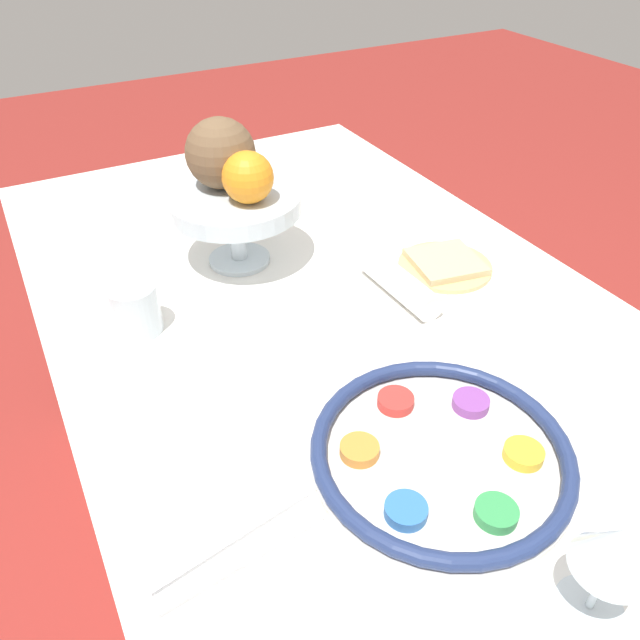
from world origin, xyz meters
name	(u,v)px	position (x,y,z in m)	size (l,w,h in m)	color
ground_plane	(342,580)	(0.00, 0.00, 0.00)	(8.00, 8.00, 0.00)	maroon
dining_table	(346,477)	(0.00, 0.00, 0.35)	(1.59, 0.86, 0.71)	white
seder_plate	(441,453)	(-0.28, 0.04, 0.72)	(0.31, 0.31, 0.03)	silver
wine_glass	(615,552)	(-0.49, 0.02, 0.80)	(0.07, 0.07, 0.13)	silver
fruit_stand	(235,207)	(0.27, 0.08, 0.81)	(0.23, 0.23, 0.13)	silver
orange_fruit	(248,177)	(0.23, 0.06, 0.88)	(0.08, 0.08, 0.08)	orange
coconut	(221,153)	(0.30, 0.08, 0.90)	(0.12, 0.12, 0.12)	brown
bread_plate	(445,264)	(0.07, -0.23, 0.72)	(0.16, 0.16, 0.02)	tan
napkin_roll	(400,284)	(0.04, -0.11, 0.73)	(0.17, 0.05, 0.05)	white
cup_near	(135,309)	(0.15, 0.29, 0.75)	(0.07, 0.07, 0.08)	silver
fork_left	(242,558)	(-0.28, 0.30, 0.71)	(0.04, 0.19, 0.01)	silver
fork_right	(231,536)	(-0.25, 0.30, 0.71)	(0.05, 0.19, 0.01)	silver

